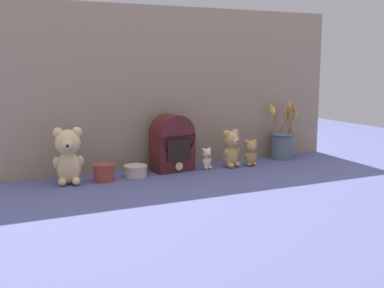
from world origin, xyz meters
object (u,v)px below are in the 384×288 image
decorative_tin_tall (104,172)px  decorative_tin_short (135,171)px  vintage_radio (172,143)px  flower_vase (282,142)px  teddy_bear_large (68,155)px  teddy_bear_small (250,152)px  teddy_bear_tiny (207,158)px  teddy_bear_medium (231,147)px

decorative_tin_tall → decorative_tin_short: decorative_tin_tall is taller
vintage_radio → decorative_tin_tall: vintage_radio is taller
flower_vase → vintage_radio: flower_vase is taller
teddy_bear_large → vintage_radio: vintage_radio is taller
teddy_bear_small → decorative_tin_tall: size_ratio=1.37×
teddy_bear_tiny → vintage_radio: (-0.16, 0.04, 0.08)m
teddy_bear_tiny → decorative_tin_tall: bearing=-177.3°
teddy_bear_small → decorative_tin_tall: (-0.74, -0.01, -0.03)m
decorative_tin_short → flower_vase: bearing=4.3°
teddy_bear_medium → flower_vase: (0.35, 0.06, -0.01)m
teddy_bear_large → flower_vase: flower_vase is taller
teddy_bear_small → teddy_bear_large: bearing=179.5°
teddy_bear_medium → teddy_bear_tiny: (-0.13, 0.01, -0.04)m
teddy_bear_large → vintage_radio: bearing=6.0°
teddy_bear_medium → teddy_bear_small: 0.11m
teddy_bear_tiny → flower_vase: (0.48, 0.06, 0.04)m
teddy_bear_large → teddy_bear_medium: teddy_bear_large is taller
teddy_bear_large → teddy_bear_tiny: bearing=1.0°
teddy_bear_small → flower_vase: 0.26m
teddy_bear_medium → teddy_bear_tiny: size_ratio=1.80×
teddy_bear_large → flower_vase: 1.13m
vintage_radio → decorative_tin_tall: (-0.35, -0.06, -0.09)m
decorative_tin_short → teddy_bear_large: bearing=-179.0°
teddy_bear_medium → teddy_bear_large: bearing=-179.7°
flower_vase → vintage_radio: bearing=-178.5°
flower_vase → decorative_tin_short: (-0.84, -0.06, -0.06)m
teddy_bear_small → decorative_tin_short: size_ratio=1.23×
teddy_bear_small → vintage_radio: (-0.39, 0.06, 0.06)m
teddy_bear_large → decorative_tin_tall: size_ratio=2.52×
vintage_radio → decorative_tin_short: bearing=-166.9°
teddy_bear_small → teddy_bear_tiny: teddy_bear_small is taller
teddy_bear_small → flower_vase: size_ratio=0.42×
teddy_bear_small → flower_vase: bearing=17.2°
vintage_radio → teddy_bear_small: bearing=-8.4°
teddy_bear_large → decorative_tin_short: size_ratio=2.27×
teddy_bear_medium → vintage_radio: size_ratio=0.69×
teddy_bear_medium → decorative_tin_tall: (-0.64, -0.02, -0.06)m
decorative_tin_short → teddy_bear_tiny: bearing=1.1°
teddy_bear_tiny → decorative_tin_short: teddy_bear_tiny is taller
flower_vase → vintage_radio: 0.64m
teddy_bear_medium → vintage_radio: bearing=170.8°
teddy_bear_large → decorative_tin_tall: teddy_bear_large is taller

